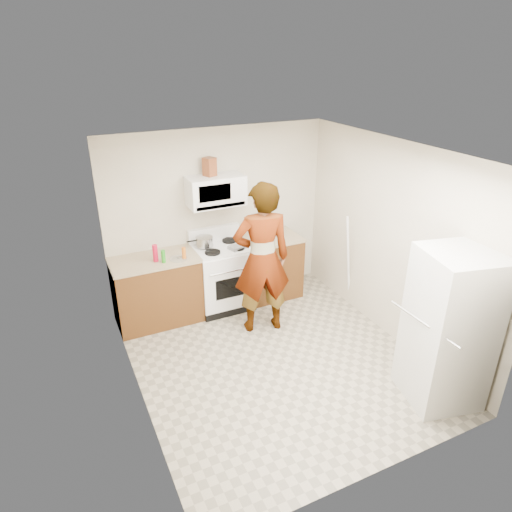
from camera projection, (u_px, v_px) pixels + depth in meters
floor at (276, 360)px, 5.52m from camera, size 3.60×3.60×0.00m
back_wall at (219, 217)px, 6.46m from camera, size 3.20×0.02×2.50m
right_wall at (392, 243)px, 5.61m from camera, size 0.02×3.60×2.50m
cabinet_left at (157, 291)px, 6.14m from camera, size 1.12×0.62×0.90m
counter_left at (154, 260)px, 5.94m from camera, size 1.14×0.64×0.03m
cabinet_right at (271, 267)px, 6.81m from camera, size 0.80×0.62×0.90m
counter_right at (271, 238)px, 6.62m from camera, size 0.82×0.64×0.03m
gas_range at (222, 275)px, 6.49m from camera, size 0.76×0.65×1.13m
microwave at (216, 191)px, 6.08m from camera, size 0.76×0.38×0.40m
person at (262, 259)px, 5.75m from camera, size 0.82×0.62×2.02m
fridge at (449, 329)px, 4.63m from camera, size 0.84×0.84×1.70m
kettle at (271, 227)px, 6.73m from camera, size 0.17×0.17×0.19m
jug at (210, 167)px, 5.96m from camera, size 0.18×0.18×0.24m
saucepan at (204, 242)px, 6.25m from camera, size 0.25×0.25×0.12m
tray at (238, 247)px, 6.25m from camera, size 0.29×0.22×0.05m
bottle_spray at (155, 253)px, 5.83m from camera, size 0.09×0.09×0.23m
bottle_hot_sauce at (184, 253)px, 5.91m from camera, size 0.07×0.07×0.16m
bottle_green_cap at (163, 256)px, 5.80m from camera, size 0.05×0.05×0.17m
pot_lid at (178, 259)px, 5.93m from camera, size 0.30×0.30×0.01m
broom at (348, 261)px, 6.42m from camera, size 0.29×0.15×1.39m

